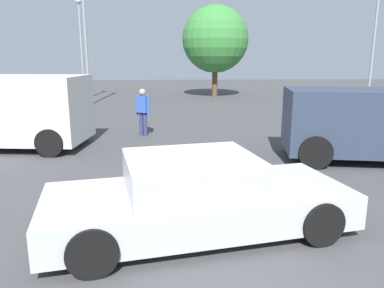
% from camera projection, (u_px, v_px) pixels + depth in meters
% --- Properties ---
extents(ground_plane, '(80.00, 80.00, 0.00)m').
position_uv_depth(ground_plane, '(174.00, 239.00, 5.43)').
color(ground_plane, '#424244').
extents(sedan_foreground, '(4.79, 2.69, 1.18)m').
position_uv_depth(sedan_foreground, '(197.00, 197.00, 5.59)').
color(sedan_foreground, '#B7BABF').
rests_on(sedan_foreground, ground_plane).
extents(suv_dark, '(5.05, 2.73, 1.82)m').
position_uv_depth(suv_dark, '(384.00, 122.00, 9.33)').
color(suv_dark, '#2D384C').
rests_on(suv_dark, ground_plane).
extents(pedestrian, '(0.49, 0.42, 1.58)m').
position_uv_depth(pedestrian, '(143.00, 108.00, 12.44)').
color(pedestrian, navy).
rests_on(pedestrian, ground_plane).
extents(light_post_near, '(0.44, 0.44, 7.43)m').
position_uv_depth(light_post_near, '(84.00, 12.00, 19.64)').
color(light_post_near, gray).
rests_on(light_post_near, ground_plane).
extents(light_post_mid, '(0.44, 0.44, 7.03)m').
position_uv_depth(light_post_mid, '(376.00, 20.00, 21.23)').
color(light_post_mid, gray).
rests_on(light_post_mid, ground_plane).
extents(light_post_far, '(0.44, 0.44, 6.16)m').
position_uv_depth(light_post_far, '(80.00, 30.00, 22.62)').
color(light_post_far, gray).
rests_on(light_post_far, ground_plane).
extents(tree_back_center, '(4.33, 4.33, 5.92)m').
position_uv_depth(tree_back_center, '(215.00, 39.00, 24.29)').
color(tree_back_center, brown).
rests_on(tree_back_center, ground_plane).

